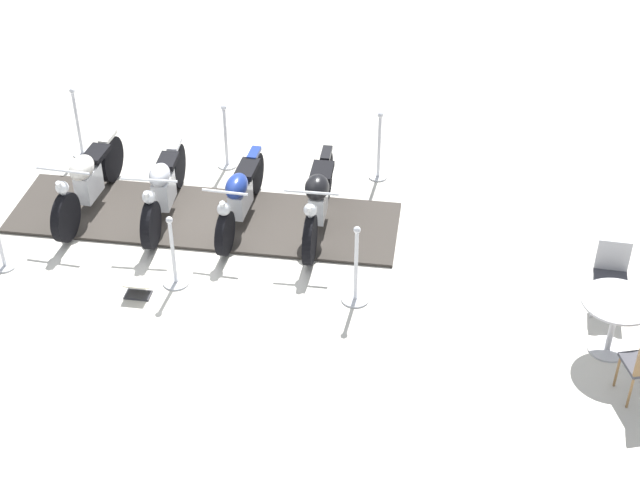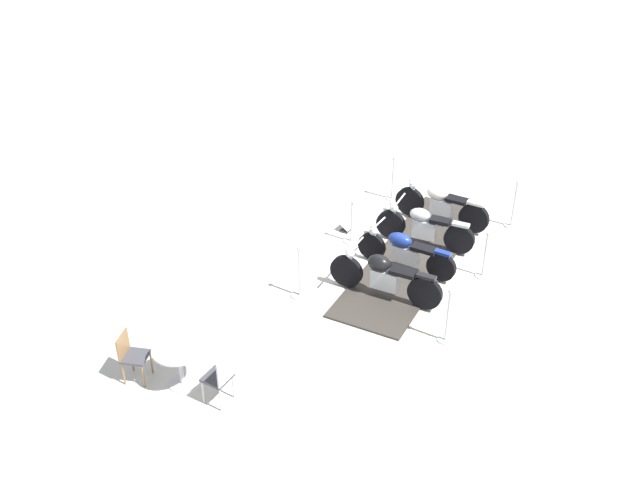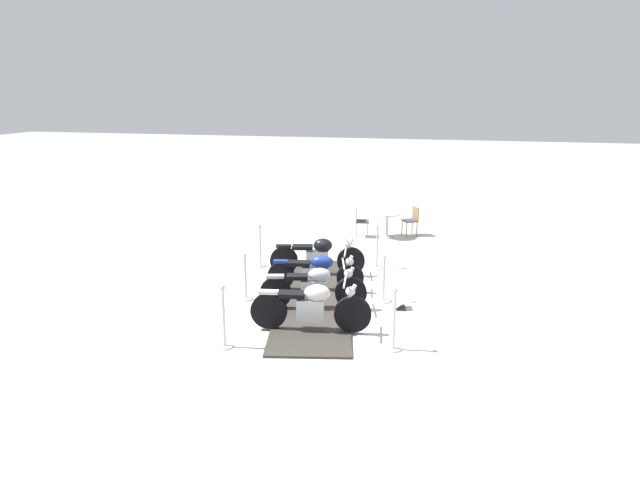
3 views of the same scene
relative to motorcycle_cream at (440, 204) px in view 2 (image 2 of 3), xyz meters
The scene contains 16 objects.
ground_plane 1.72m from the motorcycle_cream, 102.33° to the left, with size 80.00×80.00×0.00m, color beige.
display_platform 1.71m from the motorcycle_cream, 102.33° to the left, with size 5.48×1.51×0.04m, color #38332D.
motorcycle_cream is the anchor object (origin of this frame).
motorcycle_chrome 1.10m from the motorcycle_cream, 101.39° to the left, with size 2.15×0.84×0.96m.
motorcycle_navy 2.18m from the motorcycle_cream, 101.13° to the left, with size 2.15×0.62×0.89m.
motorcycle_black 3.28m from the motorcycle_cream, 101.26° to the left, with size 2.26×0.77×0.98m.
stanchion_left_mid 2.23m from the motorcycle_cream, 143.85° to the left, with size 0.30×0.30×1.05m.
stanchion_right_front 1.60m from the motorcycle_cream, 14.12° to the right, with size 0.28×0.28×1.14m.
stanchion_right_rear 4.23m from the motorcycle_cream, 81.26° to the left, with size 0.36×0.36×1.12m.
stanchion_left_rear 4.25m from the motorcycle_cream, 122.08° to the left, with size 0.28×0.28×1.10m.
stanchion_left_front 1.66m from the motorcycle_cream, 144.18° to the right, with size 0.30×0.30×1.15m.
stanchion_right_mid 2.20m from the motorcycle_cream, 59.88° to the left, with size 0.34×0.34×1.03m.
info_placard 2.20m from the motorcycle_cream, 46.11° to the left, with size 0.28×0.36×0.22m.
cafe_table 7.29m from the motorcycle_cream, 85.84° to the left, with size 0.84×0.84×0.75m.
cafe_chair_near_table 7.77m from the motorcycle_cream, 80.79° to the left, with size 0.54×0.54×0.88m.
cafe_chair_across_table 7.15m from the motorcycle_cream, 92.27° to the left, with size 0.46×0.46×0.92m.
Camera 2 is at (-6.13, 10.77, 7.72)m, focal length 38.26 mm.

